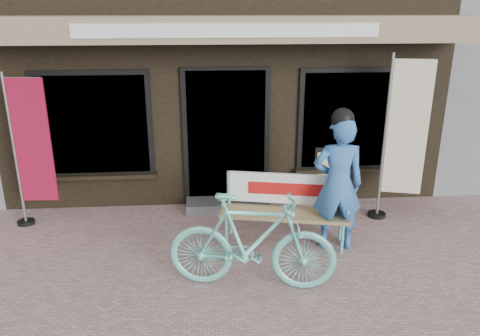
{
  "coord_description": "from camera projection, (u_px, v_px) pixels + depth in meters",
  "views": [
    {
      "loc": [
        -0.34,
        -5.05,
        3.05
      ],
      "look_at": [
        0.11,
        0.7,
        1.05
      ],
      "focal_mm": 35.0,
      "sensor_mm": 36.0,
      "label": 1
    }
  ],
  "objects": [
    {
      "name": "ground",
      "position": [
        235.0,
        267.0,
        5.78
      ],
      "size": [
        70.0,
        70.0,
        0.0
      ],
      "primitive_type": "plane",
      "color": "#A7837F",
      "rests_on": "ground"
    },
    {
      "name": "storefront",
      "position": [
        218.0,
        9.0,
        9.47
      ],
      "size": [
        7.0,
        6.77,
        6.0
      ],
      "color": "black",
      "rests_on": "ground"
    },
    {
      "name": "bench",
      "position": [
        285.0,
        203.0,
        6.28
      ],
      "size": [
        1.76,
        0.78,
        0.92
      ],
      "rotation": [
        0.0,
        0.0,
        -0.21
      ],
      "color": "#67C9B9",
      "rests_on": "ground"
    },
    {
      "name": "person",
      "position": [
        338.0,
        182.0,
        5.98
      ],
      "size": [
        0.68,
        0.47,
        1.88
      ],
      "rotation": [
        0.0,
        0.0,
        -0.07
      ],
      "color": "#3369B0",
      "rests_on": "ground"
    },
    {
      "name": "bicycle",
      "position": [
        252.0,
        242.0,
        5.2
      ],
      "size": [
        1.96,
        0.87,
        1.14
      ],
      "primitive_type": "imported",
      "rotation": [
        0.0,
        0.0,
        1.39
      ],
      "color": "#67C9B9",
      "rests_on": "ground"
    },
    {
      "name": "nobori_red",
      "position": [
        30.0,
        149.0,
        6.55
      ],
      "size": [
        0.65,
        0.26,
        2.23
      ],
      "rotation": [
        0.0,
        0.0,
        -0.06
      ],
      "color": "gray",
      "rests_on": "ground"
    },
    {
      "name": "nobori_cream",
      "position": [
        403.0,
        137.0,
        6.71
      ],
      "size": [
        0.73,
        0.33,
        2.45
      ],
      "rotation": [
        0.0,
        0.0,
        -0.26
      ],
      "color": "gray",
      "rests_on": "ground"
    },
    {
      "name": "menu_stand",
      "position": [
        328.0,
        173.0,
        7.6
      ],
      "size": [
        0.46,
        0.11,
        0.93
      ],
      "rotation": [
        0.0,
        0.0,
        0.01
      ],
      "color": "black",
      "rests_on": "ground"
    }
  ]
}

